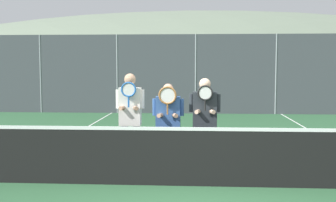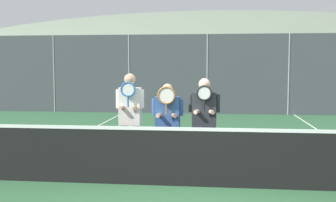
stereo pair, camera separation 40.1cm
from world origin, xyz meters
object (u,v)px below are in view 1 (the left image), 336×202
Objects in this scene: player_leftmost at (130,115)px; car_center at (297,90)px; player_center_right at (205,118)px; car_far_left at (88,87)px; car_left_of_center at (190,88)px; player_center_left at (168,121)px.

player_leftmost reaches higher than car_center.
player_center_right is at bearing -0.58° from player_leftmost.
player_center_right is 13.01m from car_center.
car_far_left is 9.98m from car_center.
car_left_of_center is (-0.40, 12.52, -0.14)m from player_center_right.
car_center is at bearing 66.78° from player_center_left.
car_far_left is 1.01× the size of car_center.
player_leftmost reaches higher than player_center_left.
car_left_of_center is at bearing 88.73° from player_center_left.
player_center_left is at bearing -69.22° from car_far_left.
player_leftmost is 12.99m from car_far_left.
car_left_of_center is 4.99m from car_center.
player_center_right is (0.68, 0.07, 0.06)m from player_center_left.
car_far_left reaches higher than player_center_left.
player_leftmost is 0.73m from player_center_left.
player_center_right is 0.41× the size of car_left_of_center.
car_far_left is at bearing -178.27° from car_left_of_center.
player_center_left is 0.68m from player_center_right.
car_far_left is at bearing 110.78° from player_center_left.
player_center_left is at bearing -91.27° from car_left_of_center.
player_leftmost is 0.44× the size of car_far_left.
player_center_left is 12.59m from car_left_of_center.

